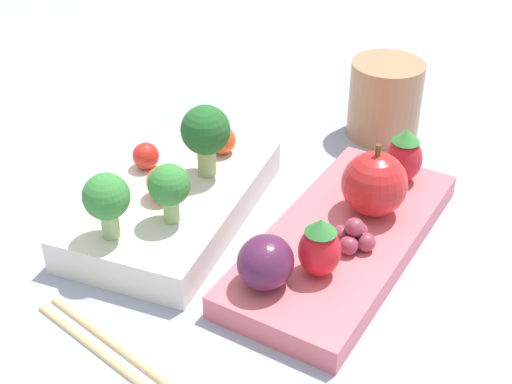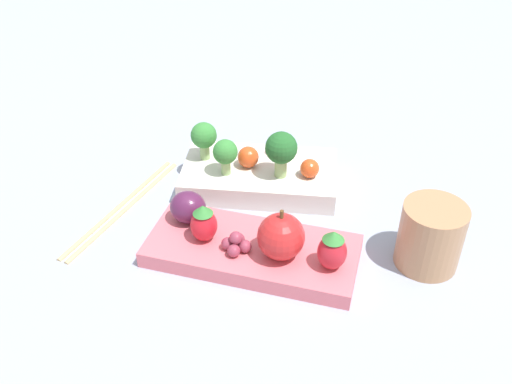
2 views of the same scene
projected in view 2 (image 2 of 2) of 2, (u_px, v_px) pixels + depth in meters
The scene contains 16 objects.
ground_plane at pixel (253, 219), 0.66m from camera, with size 4.00×4.00×0.00m, color #939EB2.
bento_box_savoury at pixel (259, 176), 0.71m from camera, with size 0.20×0.13×0.03m.
bento_box_fruit at pixel (252, 251), 0.60m from camera, with size 0.23×0.11×0.02m.
broccoli_floret_0 at pixel (281, 149), 0.66m from camera, with size 0.04×0.04×0.06m.
broccoli_floret_1 at pixel (204, 137), 0.70m from camera, with size 0.03×0.03×0.05m.
broccoli_floret_2 at pixel (225, 153), 0.67m from camera, with size 0.03×0.03×0.05m.
cherry_tomato_0 at pixel (310, 168), 0.68m from camera, with size 0.02×0.02×0.02m.
cherry_tomato_1 at pixel (277, 146), 0.72m from camera, with size 0.02×0.02×0.02m.
cherry_tomato_2 at pixel (248, 157), 0.69m from camera, with size 0.03×0.03×0.03m.
apple at pixel (281, 236), 0.57m from camera, with size 0.05×0.05×0.06m.
strawberry_0 at pixel (332, 250), 0.56m from camera, with size 0.03×0.03×0.05m.
strawberry_1 at pixel (204, 223), 0.59m from camera, with size 0.03×0.03×0.04m.
plum at pixel (188, 207), 0.62m from camera, with size 0.04×0.04×0.04m.
grape_cluster at pixel (236, 244), 0.58m from camera, with size 0.03×0.03×0.02m.
drinking_cup at pixel (431, 236), 0.58m from camera, with size 0.07×0.07×0.07m.
chopsticks_pair at pixel (123, 206), 0.68m from camera, with size 0.06×0.21×0.01m.
Camera 2 is at (0.12, -0.50, 0.41)m, focal length 40.00 mm.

